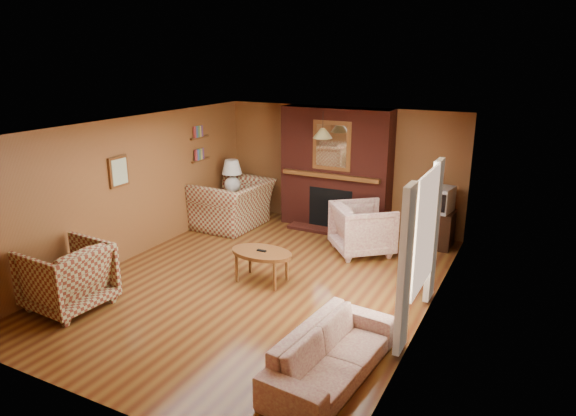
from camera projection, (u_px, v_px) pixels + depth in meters
The scene contains 20 objects.
floor at pixel (261, 282), 7.94m from camera, with size 6.50×6.50×0.00m, color #4D2410.
ceiling at pixel (258, 126), 7.25m from camera, with size 6.50×6.50×0.00m, color silver.
wall_back at pixel (341, 167), 10.36m from camera, with size 6.50×6.50×0.00m, color brown.
wall_front at pixel (86, 296), 4.83m from camera, with size 6.50×6.50×0.00m, color brown.
wall_left at pixel (132, 188), 8.69m from camera, with size 6.50×6.50×0.00m, color brown.
wall_right at pixel (430, 233), 6.50m from camera, with size 6.50×6.50×0.00m, color brown.
fireplace at pixel (336, 170), 10.14m from camera, with size 2.20×0.82×2.40m.
window_right at pixel (422, 243), 6.37m from camera, with size 0.10×1.85×2.00m.
bookshelf at pixel (201, 144), 10.15m from camera, with size 0.09×0.55×0.71m.
botanical_print at pixel (119, 172), 8.32m from camera, with size 0.05×0.40×0.50m.
pendant_light at pixel (323, 133), 9.32m from camera, with size 0.36×0.36×0.48m.
plaid_loveseat at pixel (233, 204), 10.38m from camera, with size 1.44×1.26×0.94m, color maroon.
plaid_armchair at pixel (67, 276), 7.02m from camera, with size 0.98×1.01×0.92m, color maroon.
floral_sofa at pixel (332, 353), 5.55m from camera, with size 1.91×0.74×0.56m, color beige.
floral_armchair at pixel (363, 228), 8.99m from camera, with size 0.95×0.98×0.89m, color beige.
coffee_table at pixel (262, 255), 7.84m from camera, with size 0.99×0.62×0.52m.
side_table at pixel (233, 206), 10.86m from camera, with size 0.45×0.45×0.60m, color brown.
table_lamp at pixel (232, 174), 10.66m from camera, with size 0.42×0.42×0.69m.
tv_stand at pixel (435, 229), 9.33m from camera, with size 0.61×0.56×0.67m, color black.
crt_tv at pixel (438, 199), 9.16m from camera, with size 0.56×0.55×0.45m.
Camera 1 is at (3.70, -6.28, 3.38)m, focal length 32.00 mm.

